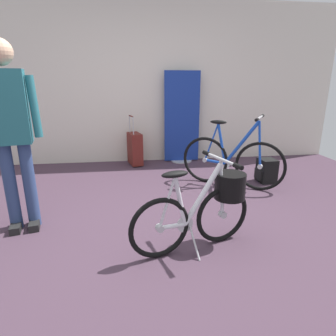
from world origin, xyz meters
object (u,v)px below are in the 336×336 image
object	(u,v)px
rolling_suitcase	(135,149)
backpack_on_floor	(266,171)
floor_banner_stand	(182,123)
folding_bike_foreground	(207,205)
visitor_near_wall	(11,126)
display_bike_left	(231,160)

from	to	relation	value
rolling_suitcase	backpack_on_floor	world-z (taller)	rolling_suitcase
floor_banner_stand	folding_bike_foreground	bearing A→B (deg)	-95.88
folding_bike_foreground	visitor_near_wall	world-z (taller)	visitor_near_wall
display_bike_left	backpack_on_floor	world-z (taller)	display_bike_left
folding_bike_foreground	display_bike_left	size ratio (longest dim) A/B	0.91
folding_bike_foreground	rolling_suitcase	bearing A→B (deg)	101.86
folding_bike_foreground	rolling_suitcase	size ratio (longest dim) A/B	1.27
rolling_suitcase	backpack_on_floor	bearing A→B (deg)	-31.29
folding_bike_foreground	floor_banner_stand	bearing A→B (deg)	84.12
display_bike_left	backpack_on_floor	xyz separation A→B (m)	(0.55, 0.09, -0.20)
floor_banner_stand	display_bike_left	world-z (taller)	floor_banner_stand
visitor_near_wall	folding_bike_foreground	bearing A→B (deg)	-18.63
folding_bike_foreground	rolling_suitcase	distance (m)	2.61
floor_banner_stand	visitor_near_wall	world-z (taller)	visitor_near_wall
floor_banner_stand	rolling_suitcase	world-z (taller)	floor_banner_stand
display_bike_left	backpack_on_floor	size ratio (longest dim) A/B	3.55
visitor_near_wall	backpack_on_floor	bearing A→B (deg)	17.52
floor_banner_stand	display_bike_left	distance (m)	1.42
display_bike_left	rolling_suitcase	world-z (taller)	display_bike_left
visitor_near_wall	rolling_suitcase	size ratio (longest dim) A/B	2.04
floor_banner_stand	folding_bike_foreground	size ratio (longest dim) A/B	1.45
floor_banner_stand	backpack_on_floor	xyz separation A→B (m)	(0.98, -1.22, -0.52)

